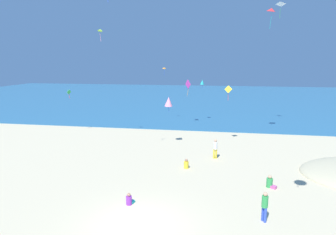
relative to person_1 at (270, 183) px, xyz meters
The scene contains 16 objects.
ground_plane 8.24m from the person_1, 148.08° to the left, with size 120.00×120.00×0.00m, color beige.
ocean_water 44.63m from the person_1, 99.01° to the left, with size 120.00×60.00×0.05m, color teal.
person_1 is the anchor object (origin of this frame).
person_2 6.02m from the person_1, 155.94° to the left, with size 0.36×0.58×0.73m.
person_3 4.33m from the person_1, 103.15° to the right, with size 0.43×0.43×1.54m.
person_4 8.77m from the person_1, 155.87° to the right, with size 0.47×0.60×0.68m.
person_5 6.10m from the person_1, 124.58° to the left, with size 0.36×0.36×1.59m.
kite_white 21.41m from the person_1, 79.88° to the left, with size 0.96×0.87×1.79m.
kite_orange 21.90m from the person_1, 118.59° to the left, with size 0.45×0.39×1.04m.
kite_red 16.89m from the person_1, 83.77° to the left, with size 1.05×1.01×1.90m.
kite_yellow 10.83m from the person_1, 104.57° to the left, with size 0.70×0.26×1.37m.
kite_teal 20.35m from the person_1, 105.59° to the left, with size 0.66×0.64×1.02m.
kite_pink 11.80m from the person_1, 133.95° to the left, with size 1.04×1.04×1.40m.
kite_lime 19.17m from the person_1, 149.71° to the left, with size 0.57×0.52×1.11m.
kite_magenta 19.04m from the person_1, 111.97° to the left, with size 0.73×0.89×1.99m.
kite_green 22.31m from the person_1, 149.91° to the left, with size 0.23×0.54×0.96m.
Camera 1 is at (3.56, -12.36, 7.80)m, focal length 31.48 mm.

